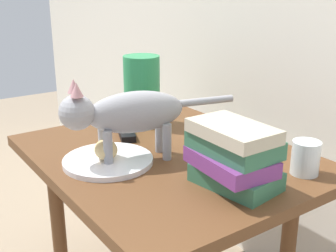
% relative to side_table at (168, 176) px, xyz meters
% --- Properties ---
extents(side_table, '(0.80, 0.66, 0.54)m').
position_rel_side_table_xyz_m(side_table, '(0.00, 0.00, 0.00)').
color(side_table, brown).
rests_on(side_table, ground).
extents(plate, '(0.24, 0.24, 0.01)m').
position_rel_side_table_xyz_m(plate, '(-0.03, -0.17, 0.08)').
color(plate, white).
rests_on(plate, side_table).
extents(bread_roll, '(0.09, 0.08, 0.05)m').
position_rel_side_table_xyz_m(bread_roll, '(-0.04, -0.17, 0.11)').
color(bread_roll, '#E0BC7A').
rests_on(bread_roll, plate).
extents(cat, '(0.16, 0.47, 0.23)m').
position_rel_side_table_xyz_m(cat, '(-0.02, -0.12, 0.20)').
color(cat, '#99999E').
rests_on(cat, side_table).
extents(book_stack, '(0.21, 0.16, 0.15)m').
position_rel_side_table_xyz_m(book_stack, '(0.25, 0.01, 0.15)').
color(book_stack, '#336B4C').
rests_on(book_stack, side_table).
extents(green_vase, '(0.12, 0.12, 0.23)m').
position_rel_side_table_xyz_m(green_vase, '(-0.28, 0.09, 0.18)').
color(green_vase, '#288C51').
rests_on(green_vase, side_table).
extents(candle_jar, '(0.07, 0.07, 0.08)m').
position_rel_side_table_xyz_m(candle_jar, '(0.31, 0.20, 0.11)').
color(candle_jar, silver).
rests_on(candle_jar, side_table).
extents(tv_remote, '(0.16, 0.10, 0.02)m').
position_rel_side_table_xyz_m(tv_remote, '(-0.20, -0.02, 0.08)').
color(tv_remote, black).
rests_on(tv_remote, side_table).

